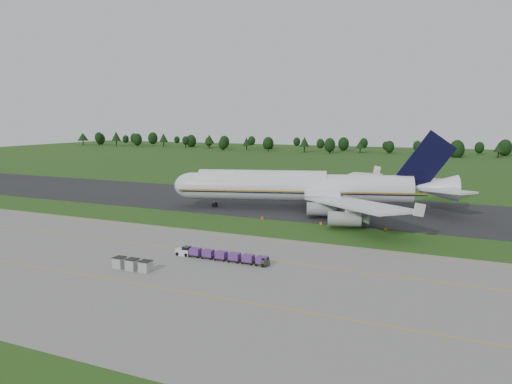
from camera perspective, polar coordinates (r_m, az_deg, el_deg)
The scene contains 10 objects.
ground at distance 104.56m, azimuth 0.22°, elevation -4.00°, with size 600.00×600.00×0.00m, color #224514.
apron at distance 75.89m, azimuth -10.52°, elevation -8.98°, with size 300.00×52.00×0.06m, color slate.
taxiway at distance 130.11m, azimuth 5.29°, elevation -1.53°, with size 300.00×40.00×0.08m, color black.
apron_markings at distance 81.46m, azimuth -7.67°, elevation -7.67°, with size 300.00×30.20×0.01m.
tree_line at distance 314.06m, azimuth 20.45°, elevation 4.96°, with size 527.71×23.26×11.85m.
aircraft at distance 124.07m, azimuth 5.60°, elevation 0.60°, with size 70.05×65.62×19.76m.
baggage_train at distance 80.60m, azimuth -4.19°, elevation -7.21°, with size 16.43×1.49×1.43m.
utility_cart at distance 77.46m, azimuth 0.73°, elevation -8.03°, with size 2.30×1.82×1.11m.
uld_row at distance 77.62m, azimuth -13.96°, elevation -8.02°, with size 6.50×1.70×1.68m.
edge_markers at distance 107.23m, azimuth 7.41°, elevation -3.60°, with size 27.76×0.30×0.60m.
Camera 1 is at (41.90, -93.07, 22.69)m, focal length 35.00 mm.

